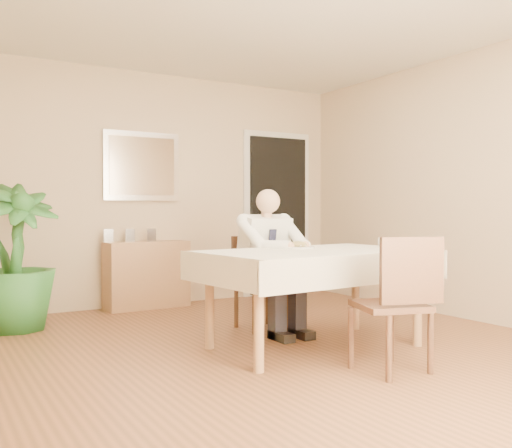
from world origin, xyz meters
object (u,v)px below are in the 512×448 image
dining_table (315,261)px  sideboard (147,275)px  coffee_mug (385,243)px  seated_man (274,253)px  chair_near (399,297)px  chair_far (257,277)px  potted_palm (14,256)px

dining_table → sideboard: 2.45m
coffee_mug → seated_man: bearing=125.7°
seated_man → chair_near: bearing=-88.5°
chair_near → sideboard: 3.29m
dining_table → coffee_mug: size_ratio=15.28×
coffee_mug → dining_table: bearing=161.8°
chair_far → seated_man: bearing=-84.2°
chair_far → dining_table: bearing=-84.2°
chair_near → dining_table: bearing=110.6°
coffee_mug → potted_palm: (-2.47, 2.04, -0.14)m
coffee_mug → sideboard: size_ratio=0.13×
sideboard → potted_palm: potted_palm is taller
seated_man → coffee_mug: bearing=-54.3°
chair_near → coffee_mug: 0.91m
seated_man → potted_palm: bearing=146.5°
dining_table → chair_far: 0.90m
dining_table → chair_near: 0.88m
chair_near → coffee_mug: (0.52, 0.68, 0.30)m
potted_palm → chair_near: bearing=-54.4°
chair_near → seated_man: 1.47m
potted_palm → seated_man: bearing=-33.5°
chair_far → potted_palm: size_ratio=0.63×
dining_table → chair_near: (0.04, -0.86, -0.17)m
chair_near → seated_man: bearing=109.5°
chair_far → chair_near: 1.74m
chair_far → coffee_mug: 1.24m
chair_far → sideboard: chair_far is taller
coffee_mug → sideboard: 2.81m
chair_near → coffee_mug: size_ratio=7.53×
chair_near → seated_man: (-0.04, 1.46, 0.19)m
chair_near → sideboard: chair_near is taller
seated_man → dining_table: bearing=-90.0°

